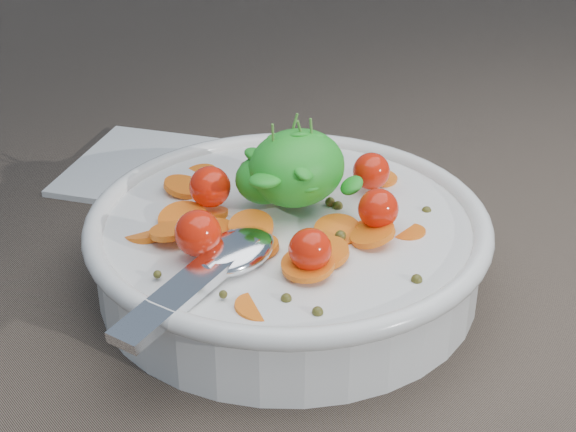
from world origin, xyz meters
TOP-DOWN VIEW (x-y plane):
  - ground at (0.00, 0.00)m, footprint 6.00×6.00m
  - bowl at (-0.03, -0.01)m, footprint 0.32×0.29m
  - napkin at (-0.02, 0.22)m, footprint 0.20×0.20m

SIDE VIEW (x-z plane):
  - ground at x=0.00m, z-range 0.00..0.00m
  - napkin at x=-0.02m, z-range 0.00..0.01m
  - bowl at x=-0.03m, z-range -0.03..0.10m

